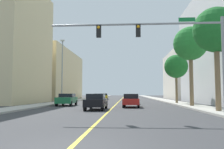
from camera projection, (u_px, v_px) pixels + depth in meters
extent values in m
plane|color=#38383A|center=(120.00, 100.00, 48.19)|extent=(192.00, 192.00, 0.00)
cube|color=#B2ADA3|center=(77.00, 100.00, 48.78)|extent=(2.74, 168.00, 0.15)
cube|color=#B2ADA3|center=(164.00, 100.00, 47.60)|extent=(2.74, 168.00, 0.15)
cube|color=yellow|center=(120.00, 100.00, 48.19)|extent=(0.16, 144.00, 0.01)
cube|color=beige|center=(40.00, 76.00, 57.95)|extent=(15.83, 25.72, 11.47)
cube|color=silver|center=(193.00, 76.00, 59.18)|extent=(11.92, 19.80, 11.52)
cylinder|color=gray|center=(224.00, 65.00, 15.55)|extent=(0.20, 0.20, 6.44)
cylinder|color=gray|center=(135.00, 24.00, 16.15)|extent=(11.50, 0.14, 0.14)
cube|color=black|center=(138.00, 31.00, 16.10)|extent=(0.32, 0.24, 0.84)
sphere|color=orange|center=(138.00, 26.00, 15.98)|extent=(0.20, 0.20, 0.20)
cube|color=black|center=(99.00, 31.00, 16.28)|extent=(0.32, 0.24, 0.84)
sphere|color=orange|center=(99.00, 27.00, 16.16)|extent=(0.20, 0.20, 0.20)
cube|color=#147233|center=(187.00, 20.00, 15.94)|extent=(1.10, 0.04, 0.28)
cylinder|color=gray|center=(62.00, 72.00, 34.73)|extent=(0.16, 0.16, 8.93)
cube|color=beige|center=(63.00, 41.00, 35.08)|extent=(0.56, 0.28, 0.20)
cylinder|color=brown|center=(217.00, 70.00, 18.67)|extent=(0.42, 0.42, 6.39)
sphere|color=#1E6B28|center=(216.00, 30.00, 18.91)|extent=(3.58, 3.58, 3.58)
cone|color=#1E6B28|center=(216.00, 35.00, 19.88)|extent=(1.58, 0.93, 1.43)
cone|color=#1E6B28|center=(203.00, 35.00, 19.69)|extent=(1.36, 1.49, 1.40)
cone|color=#1E6B28|center=(207.00, 30.00, 18.36)|extent=(1.22, 1.65, 1.75)
cylinder|color=brown|center=(191.00, 74.00, 26.13)|extent=(0.43, 0.43, 6.85)
sphere|color=#287F33|center=(190.00, 43.00, 26.39)|extent=(3.74, 3.74, 3.74)
cone|color=#287F33|center=(201.00, 45.00, 26.11)|extent=(0.65, 1.54, 1.89)
cone|color=#287F33|center=(194.00, 47.00, 27.24)|extent=(1.48, 1.23, 1.75)
cone|color=#287F33|center=(182.00, 47.00, 27.28)|extent=(1.44, 1.33, 1.58)
cone|color=#287F33|center=(181.00, 45.00, 26.32)|extent=(0.57, 1.40, 1.72)
cone|color=#287F33|center=(186.00, 44.00, 25.55)|extent=(1.59, 1.40, 1.98)
cone|color=#287F33|center=(199.00, 43.00, 25.43)|extent=(1.45, 1.19, 1.94)
cylinder|color=brown|center=(176.00, 84.00, 33.51)|extent=(0.34, 0.34, 5.13)
sphere|color=#1E6B28|center=(176.00, 66.00, 33.71)|extent=(3.30, 3.30, 3.30)
cone|color=#1E6B28|center=(183.00, 68.00, 33.68)|extent=(0.51, 1.77, 1.60)
cone|color=#1E6B28|center=(175.00, 68.00, 34.68)|extent=(1.50, 0.46, 1.39)
cone|color=#1E6B28|center=(169.00, 68.00, 33.64)|extent=(0.61, 1.73, 1.70)
cone|color=#1E6B28|center=(178.00, 67.00, 32.71)|extent=(1.71, 0.49, 1.62)
cube|color=slate|center=(99.00, 97.00, 46.81)|extent=(1.96, 4.28, 0.63)
cube|color=black|center=(99.00, 95.00, 46.93)|extent=(1.66, 1.84, 0.46)
cylinder|color=black|center=(95.00, 99.00, 48.36)|extent=(0.24, 0.65, 0.64)
cylinder|color=black|center=(103.00, 99.00, 48.31)|extent=(0.24, 0.65, 0.64)
cylinder|color=black|center=(94.00, 99.00, 45.26)|extent=(0.24, 0.65, 0.64)
cylinder|color=black|center=(102.00, 99.00, 45.21)|extent=(0.24, 0.65, 0.64)
cube|color=#196638|center=(67.00, 100.00, 28.61)|extent=(1.95, 4.19, 0.69)
cube|color=black|center=(67.00, 95.00, 28.86)|extent=(1.67, 1.98, 0.44)
cylinder|color=black|center=(71.00, 104.00, 27.04)|extent=(0.24, 0.65, 0.64)
cylinder|color=black|center=(56.00, 104.00, 27.10)|extent=(0.24, 0.65, 0.64)
cylinder|color=black|center=(76.00, 103.00, 30.07)|extent=(0.24, 0.65, 0.64)
cylinder|color=black|center=(63.00, 102.00, 30.14)|extent=(0.24, 0.65, 0.64)
cube|color=black|center=(96.00, 103.00, 21.84)|extent=(1.73, 4.29, 0.66)
cube|color=black|center=(96.00, 96.00, 21.70)|extent=(1.51, 2.08, 0.48)
cylinder|color=black|center=(91.00, 105.00, 23.45)|extent=(0.22, 0.64, 0.64)
cylinder|color=black|center=(106.00, 105.00, 23.34)|extent=(0.22, 0.64, 0.64)
cylinder|color=black|center=(85.00, 107.00, 20.29)|extent=(0.22, 0.64, 0.64)
cylinder|color=black|center=(102.00, 107.00, 20.18)|extent=(0.22, 0.64, 0.64)
cube|color=gold|center=(104.00, 97.00, 56.03)|extent=(2.07, 4.44, 0.64)
cube|color=black|center=(104.00, 94.00, 56.12)|extent=(1.74, 2.06, 0.43)
cylinder|color=black|center=(101.00, 98.00, 57.64)|extent=(0.25, 0.65, 0.64)
cylinder|color=black|center=(108.00, 98.00, 57.61)|extent=(0.25, 0.65, 0.64)
cylinder|color=black|center=(100.00, 98.00, 54.40)|extent=(0.25, 0.65, 0.64)
cylinder|color=black|center=(107.00, 98.00, 54.36)|extent=(0.25, 0.65, 0.64)
cube|color=red|center=(131.00, 101.00, 25.64)|extent=(1.84, 4.01, 0.61)
cube|color=black|center=(131.00, 96.00, 25.38)|extent=(1.56, 1.73, 0.51)
cylinder|color=black|center=(125.00, 104.00, 27.11)|extent=(0.24, 0.65, 0.64)
cylinder|color=black|center=(138.00, 104.00, 26.97)|extent=(0.24, 0.65, 0.64)
cylinder|color=black|center=(124.00, 105.00, 24.27)|extent=(0.24, 0.65, 0.64)
cylinder|color=black|center=(138.00, 105.00, 24.13)|extent=(0.24, 0.65, 0.64)
cube|color=#BCBCC1|center=(131.00, 100.00, 33.29)|extent=(1.81, 4.23, 0.57)
cube|color=black|center=(131.00, 96.00, 33.19)|extent=(1.59, 2.01, 0.46)
cylinder|color=black|center=(125.00, 101.00, 34.87)|extent=(0.22, 0.64, 0.64)
cylinder|color=black|center=(136.00, 101.00, 34.77)|extent=(0.22, 0.64, 0.64)
cylinder|color=black|center=(125.00, 102.00, 31.76)|extent=(0.22, 0.64, 0.64)
cylinder|color=black|center=(137.00, 102.00, 31.66)|extent=(0.22, 0.64, 0.64)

